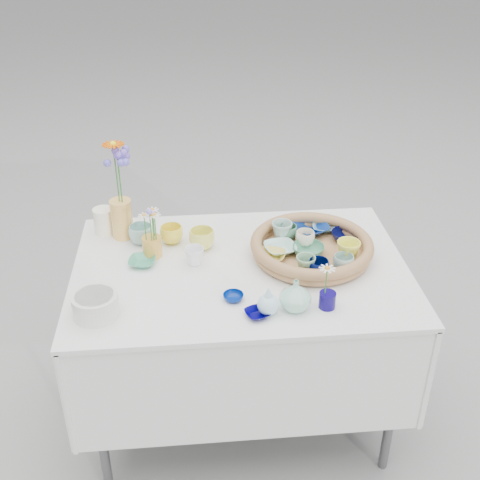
{
  "coord_description": "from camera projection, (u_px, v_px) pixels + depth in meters",
  "views": [
    {
      "loc": [
        -0.18,
        -1.9,
        2.01
      ],
      "look_at": [
        0.0,
        0.02,
        0.87
      ],
      "focal_mm": 45.0,
      "sensor_mm": 36.0,
      "label": 1
    }
  ],
  "objects": [
    {
      "name": "loose_ceramic_1",
      "position": [
        202.0,
        239.0,
        2.37
      ],
      "size": [
        0.12,
        0.12,
        0.08
      ],
      "primitive_type": "imported",
      "rotation": [
        0.0,
        0.0,
        -0.2
      ],
      "color": "#E7E35E",
      "rests_on": "display_table"
    },
    {
      "name": "tray_ceramic_10",
      "position": [
        272.0,
        256.0,
        2.28
      ],
      "size": [
        0.13,
        0.13,
        0.03
      ],
      "primitive_type": "imported",
      "rotation": [
        0.0,
        0.0,
        -0.29
      ],
      "color": "gold",
      "rests_on": "wicker_tray"
    },
    {
      "name": "loose_ceramic_4",
      "position": [
        233.0,
        297.0,
        2.08
      ],
      "size": [
        0.07,
        0.07,
        0.02
      ],
      "primitive_type": "imported",
      "rotation": [
        0.0,
        0.0,
        0.01
      ],
      "color": "navy",
      "rests_on": "display_table"
    },
    {
      "name": "tray_ceramic_2",
      "position": [
        348.0,
        251.0,
        2.25
      ],
      "size": [
        0.12,
        0.12,
        0.08
      ],
      "primitive_type": "imported",
      "rotation": [
        0.0,
        0.0,
        -0.39
      ],
      "color": "#EEEC4B",
      "rests_on": "wicker_tray"
    },
    {
      "name": "tray_ceramic_0",
      "position": [
        310.0,
        228.0,
        2.45
      ],
      "size": [
        0.19,
        0.19,
        0.04
      ],
      "primitive_type": "imported",
      "rotation": [
        0.0,
        0.0,
        0.39
      ],
      "color": "navy",
      "rests_on": "wicker_tray"
    },
    {
      "name": "tray_ceramic_12",
      "position": [
        288.0,
        232.0,
        2.4
      ],
      "size": [
        0.1,
        0.1,
        0.06
      ],
      "primitive_type": "imported",
      "rotation": [
        0.0,
        0.0,
        0.4
      ],
      "color": "#4D8666",
      "rests_on": "wicker_tray"
    },
    {
      "name": "hydrangea",
      "position": [
        120.0,
        180.0,
        2.33
      ],
      "size": [
        0.08,
        0.08,
        0.26
      ],
      "primitive_type": null,
      "rotation": [
        0.0,
        0.0,
        -0.09
      ],
      "color": "#635ACF",
      "rests_on": "tall_vase_yellow"
    },
    {
      "name": "tray_ceramic_11",
      "position": [
        343.0,
        263.0,
        2.2
      ],
      "size": [
        0.1,
        0.1,
        0.06
      ],
      "primitive_type": "imported",
      "rotation": [
        0.0,
        0.0,
        0.24
      ],
      "color": "#8DB3A8",
      "rests_on": "wicker_tray"
    },
    {
      "name": "bud_vase_seafoam",
      "position": [
        295.0,
        295.0,
        2.02
      ],
      "size": [
        0.12,
        0.12,
        0.11
      ],
      "primitive_type": "imported",
      "rotation": [
        0.0,
        0.0,
        -0.13
      ],
      "color": "#9BD8BD",
      "rests_on": "display_table"
    },
    {
      "name": "loose_ceramic_0",
      "position": [
        172.0,
        234.0,
        2.41
      ],
      "size": [
        0.11,
        0.11,
        0.07
      ],
      "primitive_type": "imported",
      "rotation": [
        0.0,
        0.0,
        0.2
      ],
      "color": "yellow",
      "rests_on": "display_table"
    },
    {
      "name": "loose_ceramic_2",
      "position": [
        142.0,
        262.0,
        2.28
      ],
      "size": [
        0.12,
        0.12,
        0.03
      ],
      "primitive_type": "imported",
      "rotation": [
        0.0,
        0.0,
        -0.14
      ],
      "color": "#42A17B",
      "rests_on": "display_table"
    },
    {
      "name": "tray_ceramic_7",
      "position": [
        305.0,
        238.0,
        2.36
      ],
      "size": [
        0.08,
        0.08,
        0.06
      ],
      "primitive_type": "imported",
      "rotation": [
        0.0,
        0.0,
        -0.07
      ],
      "color": "white",
      "rests_on": "wicker_tray"
    },
    {
      "name": "tall_vase_yellow",
      "position": [
        122.0,
        219.0,
        2.43
      ],
      "size": [
        0.11,
        0.11,
        0.16
      ],
      "primitive_type": "cylinder",
      "rotation": [
        0.0,
        0.0,
        0.4
      ],
      "color": "#F8B756",
      "rests_on": "display_table"
    },
    {
      "name": "daisy_posy",
      "position": [
        150.0,
        222.0,
        2.26
      ],
      "size": [
        0.09,
        0.09,
        0.15
      ],
      "primitive_type": null,
      "rotation": [
        0.0,
        0.0,
        0.1
      ],
      "color": "white",
      "rests_on": "daisy_cup"
    },
    {
      "name": "bud_vase_paleblue",
      "position": [
        268.0,
        300.0,
        1.99
      ],
      "size": [
        0.09,
        0.09,
        0.11
      ],
      "primitive_type": null,
      "rotation": [
        0.0,
        0.0,
        -0.18
      ],
      "color": "#B2E1ED",
      "rests_on": "display_table"
    },
    {
      "name": "loose_ceramic_5",
      "position": [
        141.0,
        234.0,
        2.41
      ],
      "size": [
        0.11,
        0.11,
        0.08
      ],
      "primitive_type": "imported",
      "rotation": [
        0.0,
        0.0,
        0.17
      ],
      "color": "#94C5BA",
      "rests_on": "display_table"
    },
    {
      "name": "tray_ceramic_5",
      "position": [
        280.0,
        249.0,
        2.32
      ],
      "size": [
        0.14,
        0.14,
        0.03
      ],
      "primitive_type": "imported",
      "rotation": [
        0.0,
        0.0,
        0.19
      ],
      "color": "#A7DDD1",
      "rests_on": "wicker_tray"
    },
    {
      "name": "wicker_tray",
      "position": [
        312.0,
        248.0,
        2.32
      ],
      "size": [
        0.47,
        0.47,
        0.08
      ],
      "primitive_type": null,
      "color": "#A0734F",
      "rests_on": "display_table"
    },
    {
      "name": "tray_ceramic_6",
      "position": [
        282.0,
        231.0,
        2.39
      ],
      "size": [
        0.1,
        0.1,
        0.08
      ],
      "primitive_type": "imported",
      "rotation": [
        0.0,
        0.0,
        -0.22
      ],
      "color": "#A3C6BE",
      "rests_on": "wicker_tray"
    },
    {
      "name": "white_pitcher",
      "position": [
        104.0,
        221.0,
        2.47
      ],
      "size": [
        0.12,
        0.09,
        0.11
      ],
      "primitive_type": null,
      "rotation": [
        0.0,
        0.0,
        -0.07
      ],
      "color": "white",
      "rests_on": "display_table"
    },
    {
      "name": "tray_ceramic_8",
      "position": [
        324.0,
        227.0,
        2.47
      ],
      "size": [
        0.11,
        0.11,
        0.02
      ],
      "primitive_type": "imported",
      "rotation": [
        0.0,
        0.0,
        -0.19
      ],
      "color": "#70B3CE",
      "rests_on": "wicker_tray"
    },
    {
      "name": "tray_ceramic_3",
      "position": [
        308.0,
        250.0,
        2.3
      ],
      "size": [
        0.16,
        0.16,
        0.04
      ],
      "primitive_type": "imported",
      "rotation": [
        0.0,
        0.0,
        -0.42
      ],
      "color": "#458765",
      "rests_on": "wicker_tray"
    },
    {
      "name": "loose_ceramic_3",
      "position": [
        194.0,
        256.0,
        2.27
      ],
      "size": [
        0.09,
        0.09,
        0.07
      ],
      "primitive_type": "imported",
      "rotation": [
        0.0,
        0.0,
        -0.31
      ],
      "color": "white",
      "rests_on": "display_table"
    },
    {
      "name": "tray_ceramic_9",
      "position": [
        318.0,
        268.0,
        2.18
      ],
      "size": [
        0.08,
        0.08,
        0.06
      ],
      "primitive_type": "imported",
      "rotation": [
        0.0,
        0.0,
        0.09
      ],
      "color": "#010B3E",
      "rests_on": "wicker_tray"
    },
    {
      "name": "tray_ceramic_4",
      "position": [
        306.0,
        265.0,
        2.19
      ],
      "size": [
        0.09,
        0.09,
        0.07
      ],
      "primitive_type": "imported",
      "rotation": [
        0.0,
        0.0,
        0.35
      ],
      "color": "#81B483",
      "rests_on": "wicker_tray"
    },
    {
      "name": "gerbera",
      "position": [
        116.0,
        174.0,
        2.32
      ],
      "size": [
        0.12,
        0.12,
        0.26
      ],
      "primitive_type": null,
      "rotation": [
        0.0,
        0.0,
        0.2
      ],
      "color": "#E15702",
      "rests_on": "tall_vase_yellow"
    },
    {
      "name": "display_table",
      "position": [
        240.0,
        411.0,
        2.66
      ],
      "size": [
        1.26,
        0.86,
        0.77
      ],
      "primitive_type": null,
      "color": "white",
      "rests_on": "ground"
    },
    {
      "name": "bud_vase_cobalt",
      "position": [
        327.0,
        300.0,
        2.04
      ],
      "size": [
        0.07,
        0.07,
        0.06
      ],
      "primitive_type": "cylinder",
      "rotation": [
        0.0,
        0.0,
        0.31
      ],
      "color": "#0E0454",
      "rests_on": "display_table"
    },
    {
      "name": "single_daisy",
      "position": [
        326.0,
        281.0,
        2.0
      ],
      "size": [
        0.08,
        0.08,
        0.12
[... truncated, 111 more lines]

